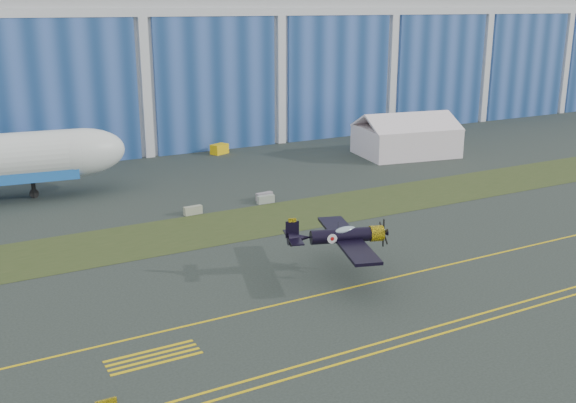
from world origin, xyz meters
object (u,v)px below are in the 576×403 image
warbird (341,236)px  shipping_container (54,161)px  tent (406,134)px  tug (219,149)px

warbird → shipping_container: (-13.74, 49.50, -2.09)m
warbird → tent: size_ratio=0.91×
shipping_container → tent: bearing=4.9°
warbird → shipping_container: bearing=123.0°
warbird → tug: warbird is taller
tent → tug: 28.05m
tent → shipping_container: (-47.94, 14.74, -1.79)m
warbird → tug: size_ratio=5.53×
tug → tent: bearing=-52.7°
tug → warbird: bearing=-124.0°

